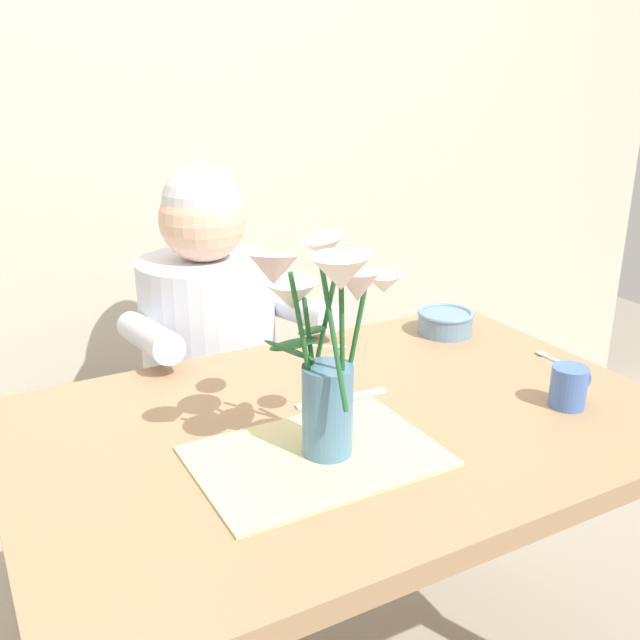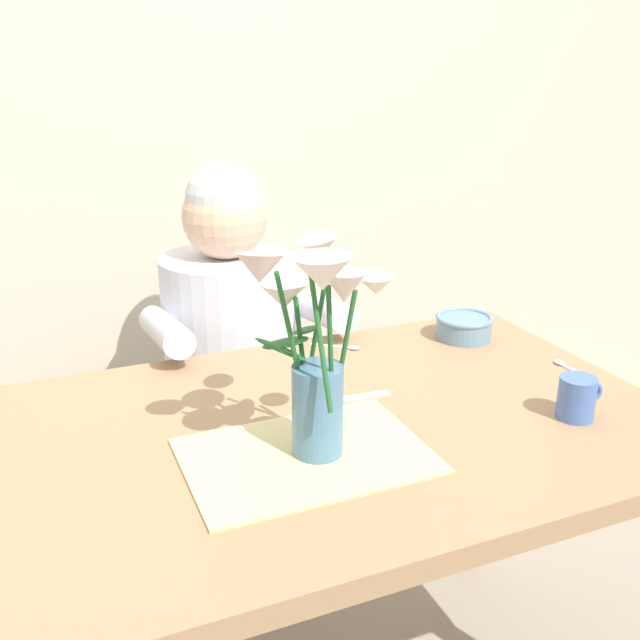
% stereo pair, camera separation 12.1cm
% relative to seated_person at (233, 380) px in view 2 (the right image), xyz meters
% --- Properties ---
extents(wood_panel_backdrop, '(4.00, 0.10, 2.50)m').
position_rel_seated_person_xyz_m(wood_panel_backdrop, '(0.04, 0.43, 0.69)').
color(wood_panel_backdrop, beige).
rests_on(wood_panel_backdrop, ground_plane).
extents(dining_table, '(1.20, 0.80, 0.74)m').
position_rel_seated_person_xyz_m(dining_table, '(0.04, -0.62, 0.08)').
color(dining_table, '#9E7A56').
rests_on(dining_table, ground_plane).
extents(seated_person, '(0.45, 0.47, 1.14)m').
position_rel_seated_person_xyz_m(seated_person, '(0.00, 0.00, 0.00)').
color(seated_person, '#4C4C56').
rests_on(seated_person, ground_plane).
extents(striped_placemat, '(0.40, 0.28, 0.00)m').
position_rel_seated_person_xyz_m(striped_placemat, '(-0.08, -0.71, 0.18)').
color(striped_placemat, beige).
rests_on(striped_placemat, dining_table).
extents(flower_vase, '(0.28, 0.25, 0.37)m').
position_rel_seated_person_xyz_m(flower_vase, '(-0.06, -0.72, 0.39)').
color(flower_vase, teal).
rests_on(flower_vase, dining_table).
extents(ceramic_bowl, '(0.14, 0.14, 0.06)m').
position_rel_seated_person_xyz_m(ceramic_bowl, '(0.47, -0.36, 0.21)').
color(ceramic_bowl, '#6689A8').
rests_on(ceramic_bowl, dining_table).
extents(dinner_knife, '(0.19, 0.03, 0.00)m').
position_rel_seated_person_xyz_m(dinner_knife, '(0.07, -0.55, 0.18)').
color(dinner_knife, silver).
rests_on(dinner_knife, dining_table).
extents(ceramic_mug, '(0.09, 0.07, 0.08)m').
position_rel_seated_person_xyz_m(ceramic_mug, '(0.43, -0.78, 0.22)').
color(ceramic_mug, '#476BB7').
rests_on(ceramic_mug, dining_table).
extents(spoon_0, '(0.10, 0.08, 0.01)m').
position_rel_seated_person_xyz_m(spoon_0, '(0.18, -0.30, 0.18)').
color(spoon_0, silver).
rests_on(spoon_0, dining_table).
extents(spoon_1, '(0.02, 0.12, 0.01)m').
position_rel_seated_person_xyz_m(spoon_1, '(0.57, -0.60, 0.18)').
color(spoon_1, silver).
rests_on(spoon_1, dining_table).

